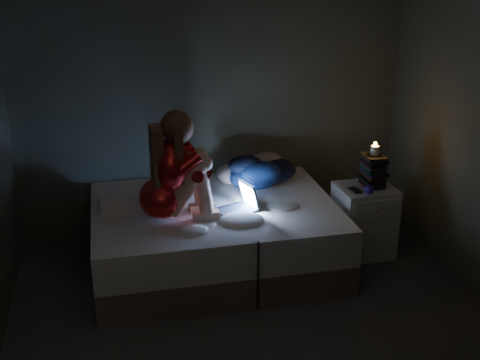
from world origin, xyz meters
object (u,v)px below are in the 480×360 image
object	(u,v)px
bed	(215,235)
woman	(160,167)
phone	(355,190)
nightstand	(364,220)
laptop	(234,198)
candle	(375,150)

from	to	relation	value
bed	woman	distance (m)	0.87
woman	phone	world-z (taller)	woman
woman	phone	distance (m)	1.68
woman	phone	xyz separation A→B (m)	(1.64, 0.06, -0.36)
woman	nightstand	bearing A→B (deg)	0.72
laptop	candle	distance (m)	1.28
nightstand	phone	size ratio (longest dim) A/B	4.53
nightstand	candle	size ratio (longest dim) A/B	7.93
woman	nightstand	size ratio (longest dim) A/B	1.39
bed	laptop	bearing A→B (deg)	-51.89
bed	woman	world-z (taller)	woman
laptop	nightstand	world-z (taller)	laptop
bed	candle	world-z (taller)	candle
laptop	nightstand	bearing A→B (deg)	-15.25
candle	laptop	bearing A→B (deg)	-175.91
nightstand	laptop	bearing A→B (deg)	-178.00
laptop	nightstand	xyz separation A→B (m)	(1.19, 0.08, -0.36)
bed	nightstand	size ratio (longest dim) A/B	3.18
laptop	candle	size ratio (longest dim) A/B	4.26
laptop	phone	bearing A→B (deg)	-17.65
bed	phone	xyz separation A→B (m)	(1.19, -0.14, 0.36)
bed	nightstand	distance (m)	1.32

